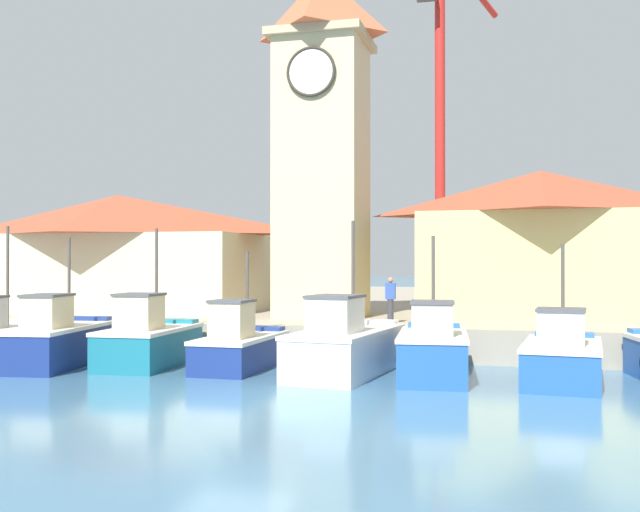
{
  "coord_description": "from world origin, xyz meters",
  "views": [
    {
      "loc": [
        6.32,
        -16.48,
        3.29
      ],
      "look_at": [
        -0.46,
        9.74,
        3.5
      ],
      "focal_mm": 42.0,
      "sensor_mm": 36.0,
      "label": 1
    }
  ],
  "objects_px": {
    "dock_worker_near_tower": "(390,299)",
    "fishing_boat_left_inner": "(59,341)",
    "fishing_boat_mid_right": "(345,346)",
    "fishing_boat_right_inner": "(433,351)",
    "fishing_boat_right_outer": "(562,357)",
    "warehouse_right": "(541,243)",
    "fishing_boat_center": "(240,346)",
    "warehouse_left": "(117,251)",
    "port_crane_near": "(441,162)",
    "fishing_boat_mid_left": "(148,341)",
    "clock_tower": "(322,135)"
  },
  "relations": [
    {
      "from": "fishing_boat_left_inner",
      "to": "fishing_boat_right_outer",
      "type": "xyz_separation_m",
      "value": [
        15.17,
        0.34,
        -0.09
      ]
    },
    {
      "from": "fishing_boat_left_inner",
      "to": "fishing_boat_mid_right",
      "type": "xyz_separation_m",
      "value": [
        9.14,
        0.51,
        0.02
      ]
    },
    {
      "from": "fishing_boat_center",
      "to": "clock_tower",
      "type": "relative_size",
      "value": 0.29
    },
    {
      "from": "fishing_boat_mid_left",
      "to": "fishing_boat_mid_right",
      "type": "xyz_separation_m",
      "value": [
        6.4,
        -0.19,
        0.03
      ]
    },
    {
      "from": "dock_worker_near_tower",
      "to": "fishing_boat_right_outer",
      "type": "bearing_deg",
      "value": -41.5
    },
    {
      "from": "fishing_boat_right_inner",
      "to": "fishing_boat_right_outer",
      "type": "relative_size",
      "value": 0.99
    },
    {
      "from": "fishing_boat_right_outer",
      "to": "fishing_boat_left_inner",
      "type": "bearing_deg",
      "value": -178.71
    },
    {
      "from": "fishing_boat_center",
      "to": "warehouse_left",
      "type": "xyz_separation_m",
      "value": [
        -9.07,
        8.54,
        3.05
      ]
    },
    {
      "from": "fishing_boat_left_inner",
      "to": "port_crane_near",
      "type": "bearing_deg",
      "value": 63.62
    },
    {
      "from": "warehouse_right",
      "to": "dock_worker_near_tower",
      "type": "bearing_deg",
      "value": -142.63
    },
    {
      "from": "fishing_boat_mid_right",
      "to": "warehouse_right",
      "type": "bearing_deg",
      "value": 56.06
    },
    {
      "from": "warehouse_right",
      "to": "dock_worker_near_tower",
      "type": "distance_m",
      "value": 6.85
    },
    {
      "from": "fishing_boat_mid_left",
      "to": "fishing_boat_mid_right",
      "type": "relative_size",
      "value": 0.81
    },
    {
      "from": "warehouse_left",
      "to": "port_crane_near",
      "type": "bearing_deg",
      "value": 39.33
    },
    {
      "from": "dock_worker_near_tower",
      "to": "fishing_boat_left_inner",
      "type": "bearing_deg",
      "value": -152.12
    },
    {
      "from": "clock_tower",
      "to": "warehouse_right",
      "type": "bearing_deg",
      "value": 10.78
    },
    {
      "from": "warehouse_left",
      "to": "clock_tower",
      "type": "bearing_deg",
      "value": -10.35
    },
    {
      "from": "fishing_boat_left_inner",
      "to": "warehouse_right",
      "type": "bearing_deg",
      "value": 31.41
    },
    {
      "from": "fishing_boat_right_outer",
      "to": "warehouse_left",
      "type": "relative_size",
      "value": 0.33
    },
    {
      "from": "fishing_boat_mid_left",
      "to": "fishing_boat_left_inner",
      "type": "bearing_deg",
      "value": -165.81
    },
    {
      "from": "fishing_boat_right_inner",
      "to": "dock_worker_near_tower",
      "type": "height_order",
      "value": "fishing_boat_right_inner"
    },
    {
      "from": "dock_worker_near_tower",
      "to": "fishing_boat_mid_left",
      "type": "bearing_deg",
      "value": -147.49
    },
    {
      "from": "fishing_boat_right_inner",
      "to": "fishing_boat_right_outer",
      "type": "height_order",
      "value": "fishing_boat_right_inner"
    },
    {
      "from": "fishing_boat_center",
      "to": "warehouse_left",
      "type": "bearing_deg",
      "value": 136.71
    },
    {
      "from": "port_crane_near",
      "to": "warehouse_right",
      "type": "bearing_deg",
      "value": -66.63
    },
    {
      "from": "fishing_boat_left_inner",
      "to": "fishing_boat_right_outer",
      "type": "bearing_deg",
      "value": 1.29
    },
    {
      "from": "fishing_boat_left_inner",
      "to": "clock_tower",
      "type": "distance_m",
      "value": 12.52
    },
    {
      "from": "fishing_boat_mid_left",
      "to": "fishing_boat_mid_right",
      "type": "height_order",
      "value": "fishing_boat_mid_right"
    },
    {
      "from": "fishing_boat_right_inner",
      "to": "port_crane_near",
      "type": "relative_size",
      "value": 0.22
    },
    {
      "from": "fishing_boat_center",
      "to": "warehouse_right",
      "type": "distance_m",
      "value": 12.8
    },
    {
      "from": "fishing_boat_right_inner",
      "to": "fishing_boat_mid_left",
      "type": "bearing_deg",
      "value": 177.48
    },
    {
      "from": "fishing_boat_left_inner",
      "to": "fishing_boat_center",
      "type": "distance_m",
      "value": 5.82
    },
    {
      "from": "fishing_boat_center",
      "to": "clock_tower",
      "type": "bearing_deg",
      "value": 82.42
    },
    {
      "from": "dock_worker_near_tower",
      "to": "fishing_boat_right_inner",
      "type": "bearing_deg",
      "value": -67.85
    },
    {
      "from": "fishing_boat_center",
      "to": "warehouse_left",
      "type": "height_order",
      "value": "warehouse_left"
    },
    {
      "from": "fishing_boat_center",
      "to": "fishing_boat_left_inner",
      "type": "bearing_deg",
      "value": -171.88
    },
    {
      "from": "fishing_boat_right_inner",
      "to": "warehouse_left",
      "type": "bearing_deg",
      "value": 148.88
    },
    {
      "from": "fishing_boat_left_inner",
      "to": "fishing_boat_center",
      "type": "xyz_separation_m",
      "value": [
        5.76,
        0.82,
        -0.1
      ]
    },
    {
      "from": "fishing_boat_mid_left",
      "to": "fishing_boat_center",
      "type": "relative_size",
      "value": 1.01
    },
    {
      "from": "clock_tower",
      "to": "fishing_boat_mid_left",
      "type": "bearing_deg",
      "value": -119.76
    },
    {
      "from": "fishing_boat_mid_left",
      "to": "fishing_boat_right_outer",
      "type": "height_order",
      "value": "fishing_boat_mid_left"
    },
    {
      "from": "fishing_boat_center",
      "to": "fishing_boat_mid_right",
      "type": "relative_size",
      "value": 0.8
    },
    {
      "from": "fishing_boat_left_inner",
      "to": "fishing_boat_mid_right",
      "type": "distance_m",
      "value": 9.15
    },
    {
      "from": "fishing_boat_left_inner",
      "to": "fishing_boat_mid_left",
      "type": "relative_size",
      "value": 1.17
    },
    {
      "from": "fishing_boat_mid_left",
      "to": "port_crane_near",
      "type": "height_order",
      "value": "port_crane_near"
    },
    {
      "from": "clock_tower",
      "to": "port_crane_near",
      "type": "bearing_deg",
      "value": 75.0
    },
    {
      "from": "fishing_boat_right_inner",
      "to": "fishing_boat_right_outer",
      "type": "bearing_deg",
      "value": 0.7
    },
    {
      "from": "fishing_boat_mid_right",
      "to": "dock_worker_near_tower",
      "type": "bearing_deg",
      "value": 82.66
    },
    {
      "from": "fishing_boat_right_outer",
      "to": "warehouse_left",
      "type": "height_order",
      "value": "warehouse_left"
    },
    {
      "from": "fishing_boat_mid_right",
      "to": "warehouse_right",
      "type": "xyz_separation_m",
      "value": [
        5.8,
        8.61,
        3.21
      ]
    }
  ]
}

